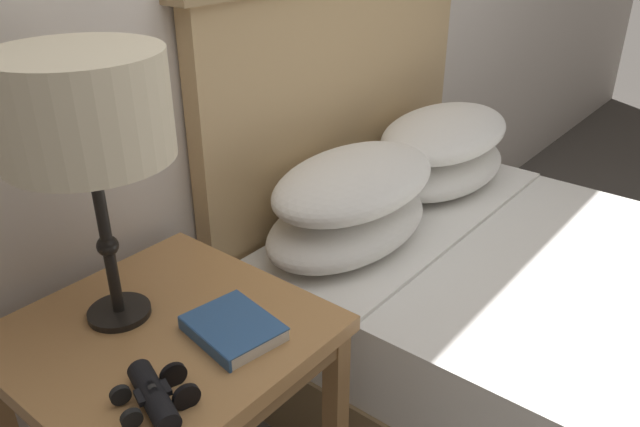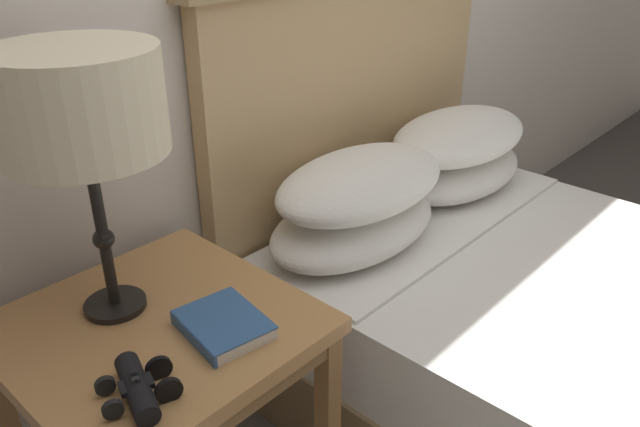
{
  "view_description": "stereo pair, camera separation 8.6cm",
  "coord_description": "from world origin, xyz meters",
  "views": [
    {
      "loc": [
        -1.24,
        -0.33,
        1.45
      ],
      "look_at": [
        -0.19,
        0.52,
        0.76
      ],
      "focal_mm": 35.0,
      "sensor_mm": 36.0,
      "label": 1
    },
    {
      "loc": [
        -1.18,
        -0.39,
        1.45
      ],
      "look_at": [
        -0.19,
        0.52,
        0.76
      ],
      "focal_mm": 35.0,
      "sensor_mm": 36.0,
      "label": 2
    }
  ],
  "objects": [
    {
      "name": "binoculars_pair",
      "position": [
        -0.79,
        0.4,
        0.68
      ],
      "size": [
        0.15,
        0.16,
        0.05
      ],
      "color": "black",
      "rests_on": "nightstand"
    },
    {
      "name": "nightstand",
      "position": [
        -0.65,
        0.57,
        0.57
      ],
      "size": [
        0.58,
        0.58,
        0.66
      ],
      "color": "#AD7A47",
      "rests_on": "ground_plane"
    },
    {
      "name": "book_on_nightstand",
      "position": [
        -0.57,
        0.44,
        0.68
      ],
      "size": [
        0.17,
        0.2,
        0.03
      ],
      "color": "silver",
      "rests_on": "nightstand"
    },
    {
      "name": "bed",
      "position": [
        0.36,
        0.11,
        0.32
      ],
      "size": [
        1.32,
        1.81,
        1.27
      ],
      "color": "olive",
      "rests_on": "ground_plane"
    },
    {
      "name": "table_lamp",
      "position": [
        -0.67,
        0.67,
        1.11
      ],
      "size": [
        0.31,
        0.31,
        0.55
      ],
      "color": "black",
      "rests_on": "nightstand"
    }
  ]
}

